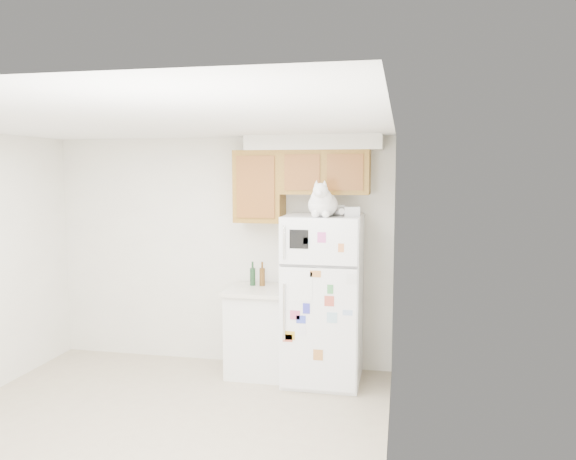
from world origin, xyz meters
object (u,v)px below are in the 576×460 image
(base_counter, at_px, (259,331))
(storage_box_front, at_px, (351,211))
(storage_box_back, at_px, (334,210))
(bottle_amber, at_px, (262,274))
(bottle_green, at_px, (253,274))
(cat, at_px, (323,203))
(refrigerator, at_px, (323,299))

(base_counter, height_order, storage_box_front, storage_box_front)
(storage_box_back, distance_m, bottle_amber, 1.05)
(base_counter, xyz_separation_m, bottle_amber, (0.01, 0.12, 0.59))
(base_counter, relative_size, storage_box_back, 5.11)
(base_counter, distance_m, bottle_green, 0.60)
(storage_box_front, height_order, bottle_green, storage_box_front)
(bottle_amber, bearing_deg, storage_box_back, -8.04)
(storage_box_back, relative_size, storage_box_front, 1.20)
(cat, distance_m, storage_box_front, 0.32)
(refrigerator, height_order, storage_box_back, storage_box_back)
(cat, relative_size, bottle_green, 1.99)
(cat, relative_size, bottle_amber, 1.98)
(cat, bearing_deg, storage_box_back, 74.81)
(storage_box_back, xyz_separation_m, bottle_green, (-0.88, 0.11, -0.70))
(bottle_green, xyz_separation_m, bottle_amber, (0.10, 0.00, 0.00))
(base_counter, bearing_deg, bottle_green, 129.96)
(refrigerator, xyz_separation_m, bottle_amber, (-0.68, 0.19, 0.20))
(storage_box_front, height_order, bottle_amber, storage_box_front)
(cat, xyz_separation_m, storage_box_front, (0.26, 0.16, -0.09))
(bottle_green, bearing_deg, bottle_amber, 1.19)
(refrigerator, bearing_deg, storage_box_back, 39.70)
(bottle_green, bearing_deg, cat, -26.01)
(cat, height_order, storage_box_back, cat)
(refrigerator, relative_size, base_counter, 1.85)
(refrigerator, distance_m, cat, 1.00)
(base_counter, bearing_deg, storage_box_front, -7.19)
(refrigerator, height_order, storage_box_front, storage_box_front)
(storage_box_front, relative_size, bottle_green, 0.58)
(refrigerator, xyz_separation_m, base_counter, (-0.69, 0.07, -0.39))
(storage_box_back, height_order, bottle_amber, storage_box_back)
(refrigerator, bearing_deg, cat, -84.68)
(base_counter, distance_m, storage_box_back, 1.51)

